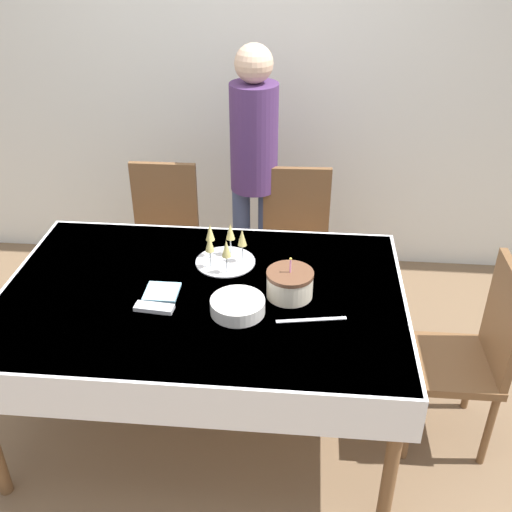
% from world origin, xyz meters
% --- Properties ---
extents(ground_plane, '(12.00, 12.00, 0.00)m').
position_xyz_m(ground_plane, '(0.00, 0.00, 0.00)').
color(ground_plane, brown).
extents(wall_back, '(8.00, 0.05, 2.70)m').
position_xyz_m(wall_back, '(0.00, 1.67, 1.35)').
color(wall_back, silver).
rests_on(wall_back, ground_plane).
extents(dining_table, '(1.83, 1.22, 0.77)m').
position_xyz_m(dining_table, '(0.00, 0.00, 0.67)').
color(dining_table, white).
rests_on(dining_table, ground_plane).
extents(dining_chair_far_left, '(0.42, 0.42, 0.96)m').
position_xyz_m(dining_chair_far_left, '(-0.41, 0.93, 0.53)').
color(dining_chair_far_left, brown).
rests_on(dining_chair_far_left, ground_plane).
extents(dining_chair_far_right, '(0.44, 0.44, 0.96)m').
position_xyz_m(dining_chair_far_right, '(0.40, 0.93, 0.53)').
color(dining_chair_far_right, brown).
rests_on(dining_chair_far_right, ground_plane).
extents(dining_chair_right_end, '(0.42, 0.42, 0.96)m').
position_xyz_m(dining_chair_right_end, '(1.23, 0.00, 0.53)').
color(dining_chair_right_end, brown).
rests_on(dining_chair_right_end, ground_plane).
extents(birthday_cake, '(0.21, 0.21, 0.20)m').
position_xyz_m(birthday_cake, '(0.39, 0.01, 0.84)').
color(birthday_cake, beige).
rests_on(birthday_cake, dining_table).
extents(champagne_tray, '(0.29, 0.29, 0.18)m').
position_xyz_m(champagne_tray, '(0.07, 0.26, 0.86)').
color(champagne_tray, silver).
rests_on(champagne_tray, dining_table).
extents(plate_stack_main, '(0.24, 0.24, 0.06)m').
position_xyz_m(plate_stack_main, '(0.18, -0.14, 0.81)').
color(plate_stack_main, silver).
rests_on(plate_stack_main, dining_table).
extents(cake_knife, '(0.30, 0.07, 0.00)m').
position_xyz_m(cake_knife, '(0.49, -0.17, 0.78)').
color(cake_knife, silver).
rests_on(cake_knife, dining_table).
extents(fork_pile, '(0.17, 0.08, 0.02)m').
position_xyz_m(fork_pile, '(-0.18, -0.15, 0.78)').
color(fork_pile, silver).
rests_on(fork_pile, dining_table).
extents(napkin_pile, '(0.15, 0.15, 0.01)m').
position_xyz_m(napkin_pile, '(-0.18, -0.03, 0.78)').
color(napkin_pile, '#8CC6E0').
rests_on(napkin_pile, dining_table).
extents(person_standing, '(0.28, 0.28, 1.64)m').
position_xyz_m(person_standing, '(0.13, 1.10, 0.99)').
color(person_standing, '#3F4C72').
rests_on(person_standing, ground_plane).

